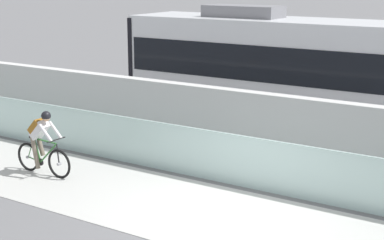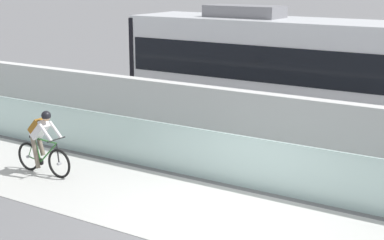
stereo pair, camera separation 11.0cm
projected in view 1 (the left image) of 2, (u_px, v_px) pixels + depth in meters
The scene contains 8 objects.
ground_plane at pixel (217, 217), 12.07m from camera, with size 200.00×200.00×0.00m, color slate.
bike_path_deck at pixel (217, 217), 12.07m from camera, with size 32.00×3.20×0.01m, color beige.
glass_parapet at pixel (259, 164), 13.44m from camera, with size 32.00×0.05×1.21m, color silver.
concrete_barrier_wall at pixel (292, 133), 14.84m from camera, with size 32.00×0.36×1.85m, color silver.
tram_rail_near at pixel (325, 145), 17.09m from camera, with size 32.00×0.08×0.01m, color #595654.
tram_rail_far at pixel (342, 134), 18.26m from camera, with size 32.00×0.08×0.01m, color #595654.
tram at pixel (301, 73), 17.82m from camera, with size 11.06×2.54×3.81m.
cyclist_on_bike at pixel (42, 143), 14.44m from camera, with size 1.77×0.58×1.61m.
Camera 1 is at (5.62, -9.76, 4.80)m, focal length 56.08 mm.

